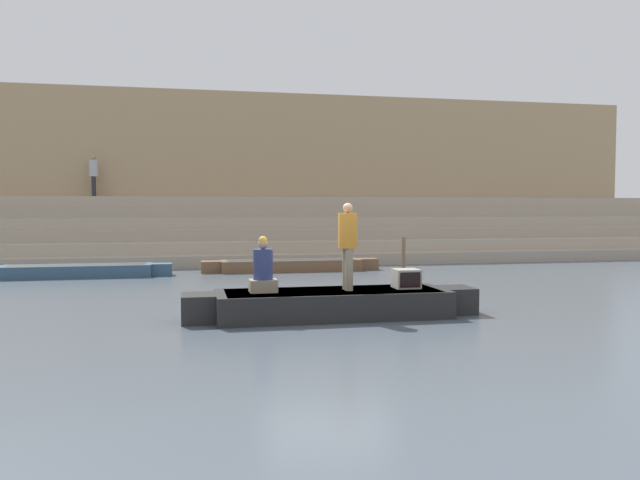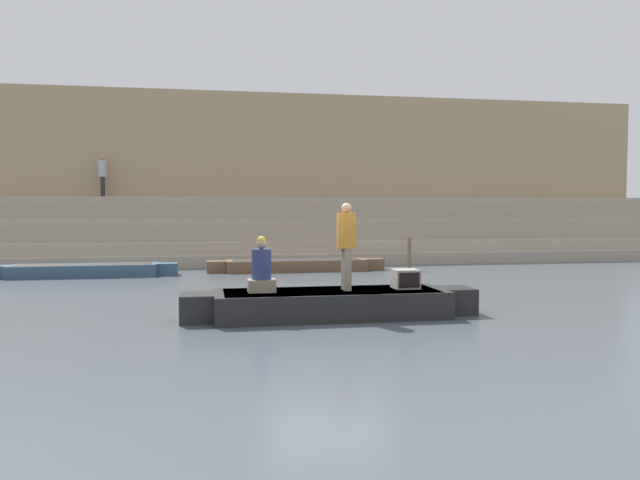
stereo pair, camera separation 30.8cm
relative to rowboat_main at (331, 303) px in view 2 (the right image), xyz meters
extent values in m
plane|color=#4C5660|center=(-0.01, 0.48, -0.27)|extent=(120.00, 120.00, 0.00)
cube|color=tan|center=(-0.01, 12.34, -0.06)|extent=(36.00, 4.66, 0.42)
cube|color=#B2A28D|center=(-0.01, 12.73, 0.36)|extent=(36.00, 3.89, 0.42)
cube|color=tan|center=(-0.01, 13.12, 0.78)|extent=(36.00, 3.11, 0.42)
cube|color=#B2A28D|center=(-0.01, 13.51, 1.20)|extent=(36.00, 2.33, 0.42)
cube|color=tan|center=(-0.01, 13.90, 1.62)|extent=(36.00, 1.55, 0.42)
cube|color=#B2A28D|center=(-0.01, 14.28, 2.03)|extent=(36.00, 0.78, 0.42)
cube|color=tan|center=(-0.01, 15.27, 3.17)|extent=(34.20, 1.20, 6.89)
cube|color=brown|center=(-0.01, 14.65, 0.03)|extent=(34.20, 0.12, 0.60)
cube|color=black|center=(0.00, 0.00, -0.02)|extent=(4.41, 1.42, 0.51)
cube|color=tan|center=(0.00, 0.00, 0.21)|extent=(4.05, 1.32, 0.05)
cube|color=black|center=(2.51, 0.00, -0.02)|extent=(0.62, 0.78, 0.51)
cube|color=black|center=(-2.51, 0.00, -0.02)|extent=(0.62, 0.78, 0.51)
cylinder|color=olive|center=(-0.66, 0.81, 0.14)|extent=(2.65, 0.04, 0.04)
cylinder|color=gray|center=(0.30, 0.12, 0.64)|extent=(0.15, 0.15, 0.80)
cylinder|color=gray|center=(0.30, -0.08, 0.64)|extent=(0.15, 0.15, 0.80)
cylinder|color=orange|center=(0.30, 0.02, 1.38)|extent=(0.37, 0.37, 0.67)
sphere|color=tan|center=(0.30, 0.02, 1.81)|extent=(0.19, 0.19, 0.19)
cube|color=gray|center=(-1.32, 0.06, 0.36)|extent=(0.51, 0.40, 0.23)
cylinder|color=navy|center=(-1.32, 0.06, 0.76)|extent=(0.37, 0.37, 0.57)
sphere|color=tan|center=(-1.32, 0.06, 1.14)|extent=(0.19, 0.19, 0.19)
sphere|color=gold|center=(-1.32, 0.06, 1.20)|extent=(0.16, 0.16, 0.16)
cube|color=#9E998E|center=(1.49, 0.07, 0.43)|extent=(0.49, 0.46, 0.37)
cube|color=black|center=(1.49, -0.17, 0.43)|extent=(0.41, 0.02, 0.29)
cube|color=#33516B|center=(-5.96, 8.14, -0.09)|extent=(4.30, 1.02, 0.37)
cube|color=#2D2D2D|center=(-5.96, 8.14, 0.07)|extent=(3.96, 0.92, 0.05)
cube|color=#33516B|center=(-3.51, 8.14, -0.09)|extent=(0.60, 0.56, 0.37)
cube|color=brown|center=(0.58, 8.63, -0.09)|extent=(4.55, 1.02, 0.37)
cube|color=#2D2D2D|center=(0.58, 8.63, 0.07)|extent=(4.18, 0.92, 0.05)
cube|color=brown|center=(3.17, 8.63, -0.09)|extent=(0.64, 0.56, 0.37)
cube|color=brown|center=(-2.01, 8.63, -0.09)|extent=(0.64, 0.56, 0.37)
cylinder|color=brown|center=(4.32, 8.27, 0.28)|extent=(0.13, 0.13, 1.10)
cylinder|color=#28282D|center=(-6.34, 14.37, 2.63)|extent=(0.14, 0.14, 0.78)
cylinder|color=#28282D|center=(-6.34, 14.19, 2.63)|extent=(0.14, 0.14, 0.78)
cylinder|color=#B2B2BC|center=(-6.34, 14.28, 3.35)|extent=(0.33, 0.33, 0.65)
sphere|color=tan|center=(-6.34, 14.28, 3.76)|extent=(0.18, 0.18, 0.18)
camera|label=1|loc=(-2.64, -11.49, 1.83)|focal=35.00mm
camera|label=2|loc=(-2.33, -11.55, 1.83)|focal=35.00mm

